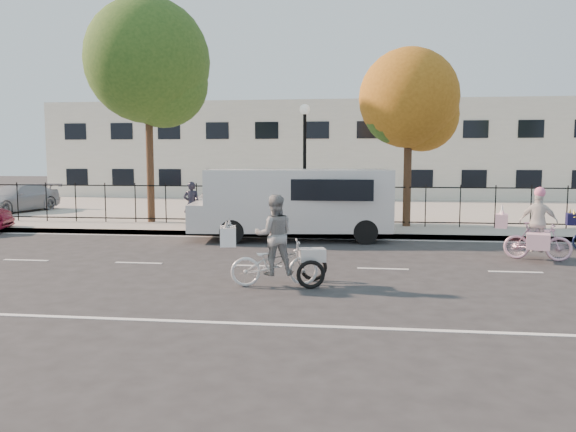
# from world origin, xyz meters

# --- Properties ---
(ground) EXTENTS (120.00, 120.00, 0.00)m
(ground) POSITION_xyz_m (0.00, 0.00, 0.00)
(ground) COLOR #333334
(road_markings) EXTENTS (60.00, 9.52, 0.01)m
(road_markings) POSITION_xyz_m (0.00, 0.00, 0.01)
(road_markings) COLOR silver
(road_markings) RESTS_ON ground
(curb) EXTENTS (60.00, 0.10, 0.15)m
(curb) POSITION_xyz_m (0.00, 5.05, 0.07)
(curb) COLOR #A8A399
(curb) RESTS_ON ground
(sidewalk) EXTENTS (60.00, 2.20, 0.15)m
(sidewalk) POSITION_xyz_m (0.00, 6.10, 0.07)
(sidewalk) COLOR #A8A399
(sidewalk) RESTS_ON ground
(parking_lot) EXTENTS (60.00, 15.60, 0.15)m
(parking_lot) POSITION_xyz_m (0.00, 15.00, 0.07)
(parking_lot) COLOR #A8A399
(parking_lot) RESTS_ON ground
(iron_fence) EXTENTS (58.00, 0.06, 1.50)m
(iron_fence) POSITION_xyz_m (0.00, 7.20, 0.90)
(iron_fence) COLOR black
(iron_fence) RESTS_ON sidewalk
(building) EXTENTS (34.00, 10.00, 6.00)m
(building) POSITION_xyz_m (0.00, 25.00, 3.00)
(building) COLOR silver
(building) RESTS_ON ground
(lamppost) EXTENTS (0.36, 0.36, 4.33)m
(lamppost) POSITION_xyz_m (0.50, 6.80, 3.11)
(lamppost) COLOR black
(lamppost) RESTS_ON sidewalk
(street_sign) EXTENTS (0.85, 0.06, 1.80)m
(street_sign) POSITION_xyz_m (-1.85, 6.80, 1.42)
(street_sign) COLOR black
(street_sign) RESTS_ON sidewalk
(zebra_trike) EXTENTS (2.18, 1.17, 1.87)m
(zebra_trike) POSITION_xyz_m (0.72, -2.01, 0.72)
(zebra_trike) COLOR white
(zebra_trike) RESTS_ON ground
(unicorn_bike) EXTENTS (1.90, 1.37, 1.87)m
(unicorn_bike) POSITION_xyz_m (6.93, 1.65, 0.69)
(unicorn_bike) COLOR #F0B7D4
(unicorn_bike) RESTS_ON ground
(white_van) EXTENTS (6.50, 2.79, 2.24)m
(white_van) POSITION_xyz_m (0.40, 4.50, 1.23)
(white_van) COLOR silver
(white_van) RESTS_ON ground
(pedestrian) EXTENTS (0.62, 0.44, 1.62)m
(pedestrian) POSITION_xyz_m (-3.45, 6.07, 0.96)
(pedestrian) COLOR black
(pedestrian) RESTS_ON sidewalk
(lot_car_a) EXTENTS (2.67, 4.57, 1.24)m
(lot_car_a) POSITION_xyz_m (-12.99, 10.48, 0.77)
(lot_car_a) COLOR #AAABB2
(lot_car_a) RESTS_ON parking_lot
(lot_car_b) EXTENTS (2.67, 4.96, 1.32)m
(lot_car_b) POSITION_xyz_m (-3.20, 9.64, 0.81)
(lot_car_b) COLOR white
(lot_car_b) RESTS_ON parking_lot
(lot_car_c) EXTENTS (1.51, 3.68, 1.19)m
(lot_car_c) POSITION_xyz_m (-0.83, 10.31, 0.74)
(lot_car_c) COLOR #4C4F54
(lot_car_c) RESTS_ON parking_lot
(tree_west) EXTENTS (4.66, 4.66, 8.54)m
(tree_west) POSITION_xyz_m (-5.33, 7.50, 5.98)
(tree_west) COLOR #442D1D
(tree_west) RESTS_ON ground
(tree_mid) EXTENTS (3.55, 3.52, 6.46)m
(tree_mid) POSITION_xyz_m (4.29, 7.36, 4.52)
(tree_mid) COLOR #442D1D
(tree_mid) RESTS_ON ground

